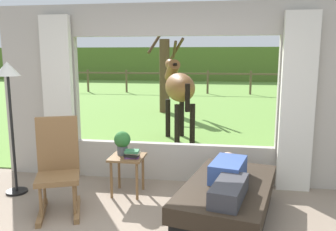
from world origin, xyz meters
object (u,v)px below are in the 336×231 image
(reclining_person, at_px, (228,176))
(floor_lamp_left, at_px, (9,88))
(pasture_tree, at_px, (165,73))
(potted_plant, at_px, (122,141))
(horse, at_px, (179,88))
(rocking_chair, at_px, (58,166))
(book_stack, at_px, (132,154))
(side_table, at_px, (127,163))
(recliner_sofa, at_px, (228,200))

(reclining_person, distance_m, floor_lamp_left, 2.97)
(floor_lamp_left, relative_size, pasture_tree, 0.68)
(potted_plant, xyz_separation_m, floor_lamp_left, (-1.42, -0.26, 0.71))
(reclining_person, relative_size, potted_plant, 4.46)
(floor_lamp_left, bearing_deg, horse, 60.81)
(reclining_person, bearing_deg, rocking_chair, -166.52)
(horse, bearing_deg, rocking_chair, -126.72)
(floor_lamp_left, bearing_deg, book_stack, 5.12)
(floor_lamp_left, bearing_deg, reclining_person, -7.46)
(side_table, height_order, floor_lamp_left, floor_lamp_left)
(reclining_person, relative_size, floor_lamp_left, 0.81)
(recliner_sofa, xyz_separation_m, reclining_person, (0.00, -0.05, 0.30))
(side_table, height_order, pasture_tree, pasture_tree)
(book_stack, relative_size, floor_lamp_left, 0.12)
(horse, distance_m, pasture_tree, 3.76)
(book_stack, xyz_separation_m, pasture_tree, (-0.69, 6.72, 0.69))
(reclining_person, height_order, side_table, reclining_person)
(recliner_sofa, height_order, potted_plant, potted_plant)
(potted_plant, bearing_deg, book_stack, -36.29)
(rocking_chair, height_order, side_table, rocking_chair)
(potted_plant, xyz_separation_m, horse, (0.38, 2.96, 0.45))
(book_stack, height_order, floor_lamp_left, floor_lamp_left)
(pasture_tree, bearing_deg, reclining_person, -75.18)
(rocking_chair, bearing_deg, side_table, 19.61)
(recliner_sofa, distance_m, reclining_person, 0.31)
(rocking_chair, bearing_deg, reclining_person, -21.20)
(reclining_person, relative_size, pasture_tree, 0.55)
(potted_plant, height_order, floor_lamp_left, floor_lamp_left)
(floor_lamp_left, xyz_separation_m, horse, (1.80, 3.22, -0.26))
(rocking_chair, bearing_deg, potted_plant, 25.95)
(rocking_chair, xyz_separation_m, side_table, (0.67, 0.60, -0.12))
(side_table, bearing_deg, recliner_sofa, -21.67)
(reclining_person, height_order, floor_lamp_left, floor_lamp_left)
(reclining_person, distance_m, side_table, 1.43)
(recliner_sofa, xyz_separation_m, book_stack, (-1.23, 0.46, 0.35))
(reclining_person, bearing_deg, side_table, 169.14)
(rocking_chair, distance_m, horse, 3.79)
(recliner_sofa, bearing_deg, horse, 118.55)
(recliner_sofa, bearing_deg, side_table, 170.96)
(potted_plant, bearing_deg, rocking_chair, -132.00)
(reclining_person, bearing_deg, horse, 118.35)
(recliner_sofa, relative_size, floor_lamp_left, 1.06)
(rocking_chair, height_order, pasture_tree, pasture_tree)
(pasture_tree, bearing_deg, potted_plant, -85.47)
(side_table, bearing_deg, book_stack, -35.73)
(recliner_sofa, bearing_deg, floor_lamp_left, -173.85)
(pasture_tree, bearing_deg, side_table, -84.82)
(pasture_tree, bearing_deg, book_stack, -84.16)
(rocking_chair, bearing_deg, book_stack, 13.37)
(recliner_sofa, height_order, book_stack, book_stack)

